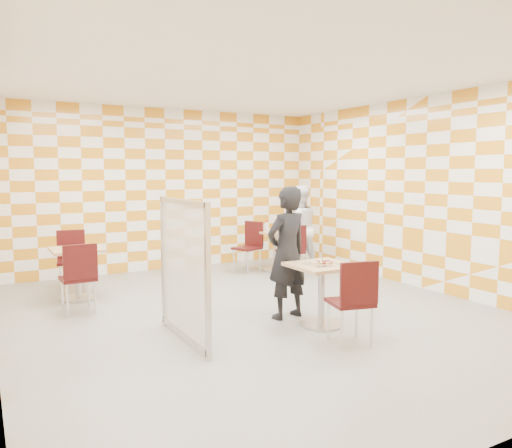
{
  "coord_description": "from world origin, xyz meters",
  "views": [
    {
      "loc": [
        -3.08,
        -5.5,
        1.84
      ],
      "look_at": [
        0.1,
        0.2,
        1.15
      ],
      "focal_mm": 35.0,
      "sensor_mm": 36.0,
      "label": 1
    }
  ],
  "objects": [
    {
      "name": "second_table",
      "position": [
        1.72,
        2.35,
        0.51
      ],
      "size": [
        0.7,
        0.7,
        0.75
      ],
      "color": "tan",
      "rests_on": "ground"
    },
    {
      "name": "pizza_on_foil",
      "position": [
        0.43,
        -0.83,
        0.77
      ],
      "size": [
        0.4,
        0.4,
        0.04
      ],
      "color": "silver",
      "rests_on": "main_table"
    },
    {
      "name": "man_white",
      "position": [
        2.12,
        2.18,
        0.79
      ],
      "size": [
        0.86,
        0.72,
        1.58
      ],
      "primitive_type": "imported",
      "rotation": [
        0.0,
        0.0,
        2.97
      ],
      "color": "white",
      "rests_on": "ground"
    },
    {
      "name": "empty_table",
      "position": [
        -1.89,
        1.9,
        0.51
      ],
      "size": [
        0.7,
        0.7,
        0.75
      ],
      "color": "tan",
      "rests_on": "ground"
    },
    {
      "name": "room_shell",
      "position": [
        0.0,
        0.54,
        1.5
      ],
      "size": [
        7.0,
        7.0,
        7.0
      ],
      "color": "gray",
      "rests_on": "ground"
    },
    {
      "name": "chair_empty_near",
      "position": [
        -2.0,
        1.1,
        0.54
      ],
      "size": [
        0.43,
        0.44,
        0.92
      ],
      "color": "#390B0C",
      "rests_on": "ground"
    },
    {
      "name": "sport_bottle",
      "position": [
        1.55,
        2.4,
        0.84
      ],
      "size": [
        0.06,
        0.06,
        0.2
      ],
      "color": "white",
      "rests_on": "second_table"
    },
    {
      "name": "man_dark",
      "position": [
        0.25,
        -0.32,
        0.83
      ],
      "size": [
        0.66,
        0.5,
        1.66
      ],
      "primitive_type": "imported",
      "rotation": [
        0.0,
        0.0,
        3.32
      ],
      "color": "black",
      "rests_on": "ground"
    },
    {
      "name": "partition",
      "position": [
        -1.19,
        -0.53,
        0.79
      ],
      "size": [
        0.08,
        1.38,
        1.55
      ],
      "color": "white",
      "rests_on": "ground"
    },
    {
      "name": "chair_second_front",
      "position": [
        1.61,
        1.62,
        0.54
      ],
      "size": [
        0.5,
        0.5,
        0.92
      ],
      "color": "#390B0C",
      "rests_on": "ground"
    },
    {
      "name": "chair_empty_far",
      "position": [
        -1.86,
        2.6,
        0.54
      ],
      "size": [
        0.48,
        0.49,
        0.92
      ],
      "color": "#390B0C",
      "rests_on": "ground"
    },
    {
      "name": "main_table",
      "position": [
        0.43,
        -0.81,
        0.51
      ],
      "size": [
        0.7,
        0.7,
        0.75
      ],
      "color": "tan",
      "rests_on": "ground"
    },
    {
      "name": "chair_second_side",
      "position": [
        1.23,
        2.45,
        0.54
      ],
      "size": [
        0.55,
        0.55,
        0.92
      ],
      "color": "#390B0C",
      "rests_on": "ground"
    },
    {
      "name": "chair_main_front",
      "position": [
        0.3,
        -1.55,
        0.54
      ],
      "size": [
        0.51,
        0.52,
        0.92
      ],
      "color": "#390B0C",
      "rests_on": "ground"
    },
    {
      "name": "soda_bottle",
      "position": [
        1.88,
        2.44,
        0.85
      ],
      "size": [
        0.07,
        0.07,
        0.23
      ],
      "color": "black",
      "rests_on": "second_table"
    }
  ]
}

